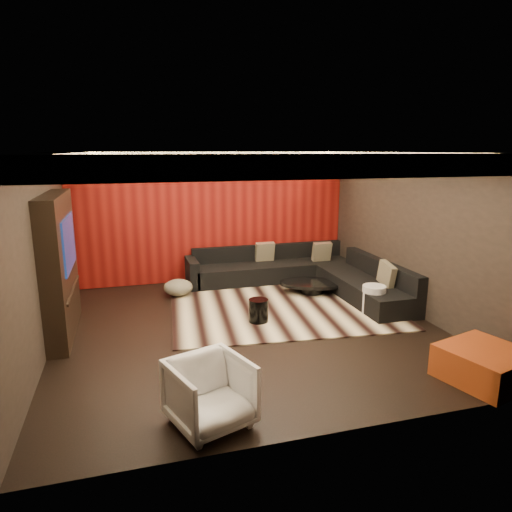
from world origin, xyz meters
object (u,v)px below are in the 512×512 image
object	(u,v)px
orange_ottoman	(485,365)
armchair	(210,393)
sectional_sofa	(305,275)
coffee_table	(312,287)
white_side_table	(374,300)
drum_stool	(258,310)

from	to	relation	value
orange_ottoman	armchair	world-z (taller)	armchair
sectional_sofa	coffee_table	bearing A→B (deg)	-92.65
sectional_sofa	white_side_table	bearing A→B (deg)	-72.81
drum_stool	orange_ottoman	bearing A→B (deg)	-50.75
white_side_table	orange_ottoman	size ratio (longest dim) A/B	0.54
drum_stool	white_side_table	world-z (taller)	white_side_table
coffee_table	drum_stool	size ratio (longest dim) A/B	3.36
coffee_table	white_side_table	size ratio (longest dim) A/B	2.54
armchair	sectional_sofa	world-z (taller)	sectional_sofa
drum_stool	orange_ottoman	xyz separation A→B (m)	(2.18, -2.67, -0.00)
coffee_table	orange_ottoman	bearing A→B (deg)	-80.03
coffee_table	drum_stool	distance (m)	1.95
coffee_table	drum_stool	world-z (taller)	drum_stool
armchair	sectional_sofa	distance (m)	5.20
coffee_table	white_side_table	xyz separation A→B (m)	(0.59, -1.39, 0.13)
coffee_table	drum_stool	bearing A→B (deg)	-140.09
coffee_table	sectional_sofa	xyz separation A→B (m)	(0.02, 0.44, 0.13)
drum_stool	orange_ottoman	size ratio (longest dim) A/B	0.41
orange_ottoman	armchair	size ratio (longest dim) A/B	1.19
coffee_table	drum_stool	xyz separation A→B (m)	(-1.49, -1.25, 0.08)
white_side_table	armchair	size ratio (longest dim) A/B	0.65
coffee_table	sectional_sofa	bearing A→B (deg)	87.35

